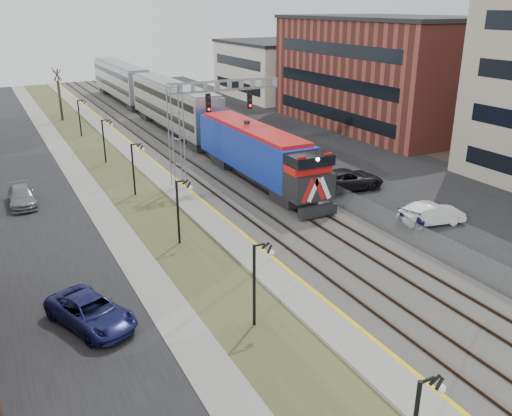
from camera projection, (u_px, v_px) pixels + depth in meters
ground at (454, 407)px, 19.47m from camera, size 160.00×160.00×0.00m
street_west at (21, 184)px, 43.74m from camera, size 7.00×120.00×0.04m
sidewalk at (78, 176)px, 45.65m from camera, size 2.00×120.00×0.08m
grass_median at (114, 171)px, 46.93m from camera, size 4.00×120.00×0.06m
platform at (147, 166)px, 48.18m from camera, size 2.00×120.00×0.24m
ballast_bed at (200, 159)px, 50.31m from camera, size 8.00×120.00×0.20m
parking_lot at (309, 146)px, 55.45m from camera, size 16.00×120.00×0.04m
platform_edge at (157, 163)px, 48.51m from camera, size 0.24×120.00×0.01m
track_near at (179, 160)px, 49.40m from camera, size 1.58×120.00×0.15m
track_far at (215, 156)px, 50.89m from camera, size 1.58×120.00×0.15m
train at (163, 103)px, 62.70m from camera, size 3.00×63.05×5.33m
signal_gantry at (197, 116)px, 41.35m from camera, size 9.00×1.07×8.15m
lampposts at (176, 212)px, 32.31m from camera, size 0.14×62.14×4.00m
fence at (240, 147)px, 51.85m from camera, size 0.04×120.00×1.60m
buildings_east at (446, 80)px, 56.00m from camera, size 16.00×76.00×15.00m
car_lot_b at (432, 214)px, 35.43m from camera, size 4.53×2.31×1.42m
car_lot_c at (348, 180)px, 42.17m from camera, size 5.94×3.21×1.58m
car_lot_d at (423, 211)px, 36.17m from camera, size 4.81×3.25×1.29m
car_lot_e at (279, 145)px, 53.25m from camera, size 4.17×2.31×1.34m
car_street_a at (91, 313)px, 24.20m from camera, size 3.89×5.33×1.35m
car_street_b at (22, 197)px, 38.84m from camera, size 1.83×4.44×1.29m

